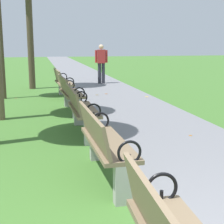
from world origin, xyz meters
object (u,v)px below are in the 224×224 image
park_bench_3 (81,109)px  park_bench_5 (63,83)px  pedestrian_walking (101,62)px  park_bench_4 (70,93)px  park_bench_2 (104,143)px

park_bench_3 → park_bench_5: (0.00, 4.41, 0.00)m
park_bench_5 → pedestrian_walking: 3.93m
park_bench_4 → pedestrian_walking: pedestrian_walking is taller
park_bench_2 → park_bench_4: 4.42m
park_bench_5 → pedestrian_walking: bearing=61.1°
park_bench_2 → pedestrian_walking: pedestrian_walking is taller
park_bench_5 → pedestrian_walking: pedestrian_walking is taller
pedestrian_walking → park_bench_5: bearing=-118.9°
park_bench_2 → park_bench_3: size_ratio=1.00×
park_bench_5 → park_bench_2: bearing=-90.0°
park_bench_2 → park_bench_5: bearing=90.0°
park_bench_4 → pedestrian_walking: bearing=71.6°
park_bench_4 → park_bench_5: size_ratio=1.00×
park_bench_4 → park_bench_3: bearing=-90.0°
park_bench_2 → park_bench_4: (0.00, 4.42, 0.00)m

